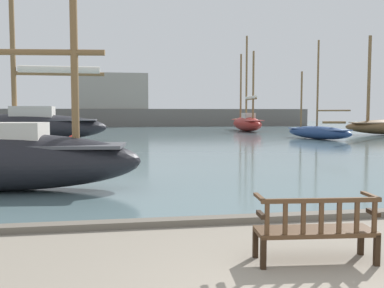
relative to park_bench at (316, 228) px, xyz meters
The scene contains 8 objects.
harbor_water 42.37m from the park_bench, 90.80° to the left, with size 100.00×80.00×0.08m, color slate.
quay_edge_kerb 2.32m from the park_bench, 104.98° to the left, with size 40.00×0.30×0.12m, color #675F54.
park_bench is the anchor object (origin of this frame).
sailboat_centre_channel 25.95m from the park_bench, 110.49° to the left, with size 11.30×3.36×15.16m.
sailboat_mid_port 38.88m from the park_bench, 74.56° to the left, with size 2.23×9.75×9.77m.
sailboat_outer_port 26.47m from the park_bench, 64.00° to the left, with size 3.25×6.19×7.13m.
channel_buoy 19.63m from the park_bench, 105.27° to the left, with size 0.70×0.70×1.40m.
far_breakwater 53.66m from the park_bench, 91.59° to the left, with size 48.93×2.40×7.27m.
Camera 1 is at (-1.99, -3.67, 2.04)m, focal length 40.00 mm.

